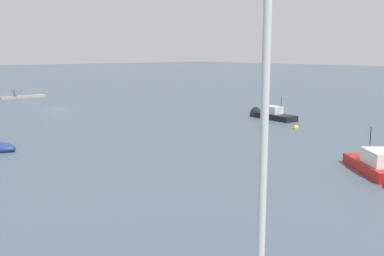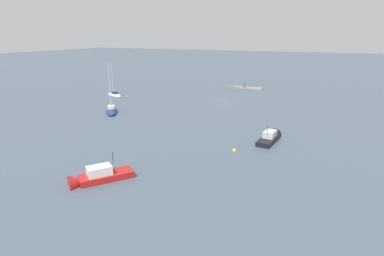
# 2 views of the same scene
# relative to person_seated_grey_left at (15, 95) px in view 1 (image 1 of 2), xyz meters

# --- Properties ---
(ground_plane) EXTENTS (500.00, 500.00, 0.00)m
(ground_plane) POSITION_rel_person_seated_grey_left_xyz_m (-0.05, 20.65, -0.76)
(ground_plane) COLOR #475666
(seawall_pier) EXTENTS (11.78, 1.84, 0.50)m
(seawall_pier) POSITION_rel_person_seated_grey_left_xyz_m (-0.05, -0.05, -0.51)
(seawall_pier) COLOR gray
(seawall_pier) RESTS_ON ground_plane
(person_seated_grey_left) EXTENTS (0.49, 0.66, 0.73)m
(person_seated_grey_left) POSITION_rel_person_seated_grey_left_xyz_m (0.00, 0.00, 0.00)
(person_seated_grey_left) COLOR #1E2333
(person_seated_grey_left) RESTS_ON seawall_pier
(umbrella_open_navy) EXTENTS (1.16, 1.16, 1.26)m
(umbrella_open_navy) POSITION_rel_person_seated_grey_left_xyz_m (0.02, -0.07, 0.85)
(umbrella_open_navy) COLOR black
(umbrella_open_navy) RESTS_ON seawall_pier
(motorboat_red_near) EXTENTS (6.53, 7.59, 4.33)m
(motorboat_red_near) POSITION_rel_person_seated_grey_left_xyz_m (-2.18, 74.82, -0.30)
(motorboat_red_near) COLOR red
(motorboat_red_near) RESTS_ON ground_plane
(motorboat_black_mid) EXTENTS (2.93, 7.45, 4.08)m
(motorboat_black_mid) POSITION_rel_person_seated_grey_left_xyz_m (-18.52, 50.18, -0.33)
(motorboat_black_mid) COLOR black
(motorboat_black_mid) RESTS_ON ground_plane
(mooring_buoy_near) EXTENTS (0.66, 0.66, 0.66)m
(mooring_buoy_near) POSITION_rel_person_seated_grey_left_xyz_m (-14.53, 57.67, -0.64)
(mooring_buoy_near) COLOR yellow
(mooring_buoy_near) RESTS_ON ground_plane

